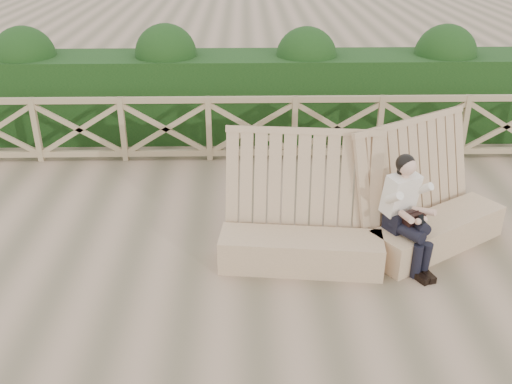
{
  "coord_description": "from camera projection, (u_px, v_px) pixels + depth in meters",
  "views": [
    {
      "loc": [
        -0.11,
        -5.49,
        3.82
      ],
      "look_at": [
        0.01,
        0.4,
        0.9
      ],
      "focal_mm": 40.0,
      "sensor_mm": 36.0,
      "label": 1
    }
  ],
  "objects": [
    {
      "name": "woman",
      "position": [
        407.0,
        208.0,
        6.6
      ],
      "size": [
        0.61,
        0.87,
        1.35
      ],
      "rotation": [
        0.0,
        0.0,
        0.51
      ],
      "color": "black",
      "rests_on": "ground"
    },
    {
      "name": "guardrail",
      "position": [
        251.0,
        128.0,
        9.5
      ],
      "size": [
        10.1,
        0.09,
        1.1
      ],
      "color": "#988158",
      "rests_on": "ground"
    },
    {
      "name": "bench",
      "position": [
        369.0,
        226.0,
        6.91
      ],
      "size": [
        3.65,
        1.68,
        1.55
      ],
      "rotation": [
        0.0,
        0.0,
        0.31
      ],
      "color": "#9E7E5A",
      "rests_on": "ground"
    },
    {
      "name": "hedge",
      "position": [
        251.0,
        96.0,
        10.49
      ],
      "size": [
        12.0,
        1.2,
        1.5
      ],
      "primitive_type": "cube",
      "color": "black",
      "rests_on": "ground"
    },
    {
      "name": "ground",
      "position": [
        256.0,
        277.0,
        6.61
      ],
      "size": [
        60.0,
        60.0,
        0.0
      ],
      "primitive_type": "plane",
      "color": "brown",
      "rests_on": "ground"
    }
  ]
}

